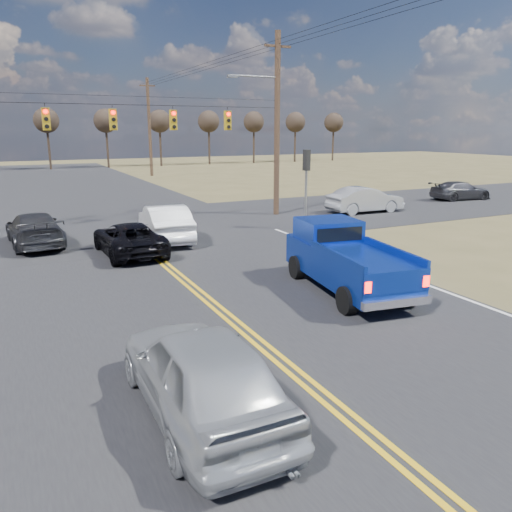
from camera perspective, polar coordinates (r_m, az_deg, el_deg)
name	(u,v)px	position (r m, az deg, el deg)	size (l,w,h in m)	color
ground	(310,387)	(10.05, 6.21, -14.63)	(160.00, 160.00, 0.00)	brown
road_main	(165,265)	(18.67, -10.38, -1.00)	(14.00, 120.00, 0.02)	#28282B
road_cross	(120,228)	(26.28, -15.24, 3.15)	(120.00, 12.00, 0.02)	#28282B
signal_gantry	(125,125)	(25.72, -14.77, 14.32)	(19.60, 4.83, 10.00)	#473323
utility_poles	(117,121)	(24.85, -15.57, 14.66)	(19.60, 58.32, 10.00)	#473323
treeline	(86,115)	(34.69, -18.90, 14.96)	(87.00, 117.80, 7.40)	#33261C
pickup_truck	(345,259)	(15.53, 10.13, -0.36)	(2.75, 5.60, 2.02)	black
silver_suv	(201,372)	(8.81, -6.28, -13.00)	(1.93, 4.81, 1.64)	#ADB1B6
black_suv	(129,239)	(20.39, -14.32, 1.95)	(2.14, 4.65, 1.29)	black
white_car_queue	(165,223)	(22.58, -10.36, 3.75)	(1.71, 4.91, 1.62)	white
dgrey_car_queue	(35,229)	(23.26, -23.99, 2.81)	(2.00, 4.91, 1.43)	#2D2E32
cross_car_east_near	(365,200)	(30.61, 12.35, 6.30)	(4.67, 1.63, 1.54)	#A1A4A9
cross_car_east_far	(460,191)	(38.30, 22.33, 6.93)	(4.46, 1.81, 1.29)	#333338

